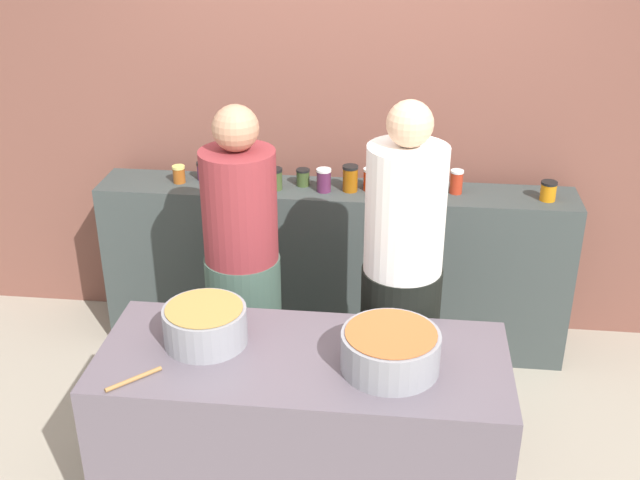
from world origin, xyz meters
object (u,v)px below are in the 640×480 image
(preserve_jar_0, at_px, (179,174))
(cook_with_tongs, at_px, (243,284))
(cooking_pot_center, at_px, (390,351))
(preserve_jar_11, at_px, (548,191))
(preserve_jar_10, at_px, (456,182))
(cooking_pot_left, at_px, (205,325))
(preserve_jar_5, at_px, (324,180))
(preserve_jar_2, at_px, (250,179))
(preserve_jar_7, at_px, (371,179))
(wooden_spoon, at_px, (134,379))
(cook_in_cap, at_px, (401,301))
(preserve_jar_6, at_px, (350,178))
(preserve_jar_9, at_px, (425,180))
(preserve_jar_1, at_px, (205,171))
(preserve_jar_4, at_px, (303,177))
(preserve_jar_3, at_px, (275,179))
(preserve_jar_8, at_px, (393,179))

(preserve_jar_0, relative_size, cook_with_tongs, 0.06)
(cooking_pot_center, bearing_deg, preserve_jar_11, 60.32)
(preserve_jar_10, height_order, cooking_pot_left, preserve_jar_10)
(preserve_jar_11, distance_m, cooking_pot_left, 2.06)
(preserve_jar_5, bearing_deg, preserve_jar_2, 179.96)
(preserve_jar_5, bearing_deg, preserve_jar_0, 177.32)
(preserve_jar_7, height_order, wooden_spoon, preserve_jar_7)
(cook_in_cap, bearing_deg, wooden_spoon, -142.19)
(preserve_jar_11, distance_m, cook_in_cap, 1.15)
(cooking_pot_center, bearing_deg, preserve_jar_6, 100.79)
(cook_with_tongs, bearing_deg, preserve_jar_9, 39.55)
(preserve_jar_9, height_order, wooden_spoon, preserve_jar_9)
(preserve_jar_0, bearing_deg, preserve_jar_1, 25.68)
(cooking_pot_left, relative_size, cook_in_cap, 0.20)
(preserve_jar_4, distance_m, preserve_jar_7, 0.39)
(preserve_jar_7, relative_size, cooking_pot_left, 0.36)
(preserve_jar_6, bearing_deg, preserve_jar_10, 3.19)
(preserve_jar_1, xyz_separation_m, cook_with_tongs, (0.37, -0.76, -0.30))
(preserve_jar_5, bearing_deg, cooking_pot_left, -105.49)
(preserve_jar_2, bearing_deg, preserve_jar_6, 2.29)
(preserve_jar_7, relative_size, cook_with_tongs, 0.08)
(preserve_jar_10, xyz_separation_m, wooden_spoon, (-1.31, -1.66, -0.23))
(preserve_jar_1, distance_m, cooking_pot_center, 1.88)
(preserve_jar_4, distance_m, cooking_pot_left, 1.40)
(preserve_jar_5, height_order, preserve_jar_11, preserve_jar_5)
(cooking_pot_center, bearing_deg, cooking_pot_left, 172.41)
(preserve_jar_7, distance_m, preserve_jar_9, 0.30)
(preserve_jar_3, height_order, preserve_jar_7, preserve_jar_7)
(cooking_pot_left, bearing_deg, preserve_jar_6, 69.09)
(preserve_jar_7, height_order, preserve_jar_8, preserve_jar_8)
(preserve_jar_10, height_order, cook_with_tongs, cook_with_tongs)
(preserve_jar_3, bearing_deg, preserve_jar_7, 4.81)
(cook_with_tongs, bearing_deg, preserve_jar_1, 115.83)
(cooking_pot_left, height_order, cook_in_cap, cook_in_cap)
(preserve_jar_9, bearing_deg, preserve_jar_1, 179.11)
(preserve_jar_3, bearing_deg, preserve_jar_6, 2.75)
(preserve_jar_1, xyz_separation_m, preserve_jar_9, (1.26, -0.02, 0.01))
(wooden_spoon, bearing_deg, preserve_jar_7, 63.21)
(preserve_jar_2, bearing_deg, preserve_jar_11, 0.30)
(cook_with_tongs, bearing_deg, preserve_jar_5, 62.79)
(wooden_spoon, bearing_deg, cook_in_cap, 37.81)
(preserve_jar_7, relative_size, wooden_spoon, 0.53)
(preserve_jar_1, height_order, preserve_jar_10, preserve_jar_10)
(preserve_jar_2, distance_m, preserve_jar_11, 1.64)
(preserve_jar_10, bearing_deg, preserve_jar_2, -177.25)
(preserve_jar_3, relative_size, preserve_jar_11, 1.14)
(preserve_jar_1, height_order, preserve_jar_7, preserve_jar_7)
(preserve_jar_1, xyz_separation_m, cooking_pot_center, (1.12, -1.51, -0.14))
(preserve_jar_1, relative_size, wooden_spoon, 0.44)
(preserve_jar_1, xyz_separation_m, preserve_jar_8, (1.09, -0.05, 0.01))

